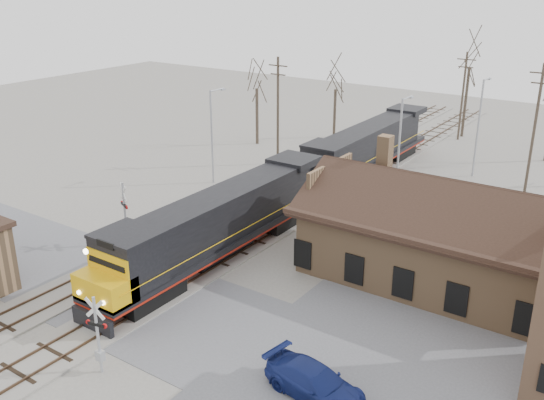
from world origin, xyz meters
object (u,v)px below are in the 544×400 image
Objects in this scene: parked_car at (316,383)px; locomotive_lead at (213,227)px; locomotive_trailing at (364,150)px; depot at (431,240)px.

locomotive_lead is at bearing 67.16° from parked_car.
parked_car is at bearing -67.27° from locomotive_trailing.
locomotive_lead is 1.00× the size of locomotive_trailing.
locomotive_trailing is at bearing 128.22° from depot.
depot is at bearing -51.78° from locomotive_trailing.
locomotive_lead is 21.08m from locomotive_trailing.
depot is at bearing 9.98° from parked_car.
depot is 13.66m from parked_car.
locomotive_lead is at bearing -153.96° from depot.
locomotive_lead is (-11.99, -5.86, 0.02)m from depot.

